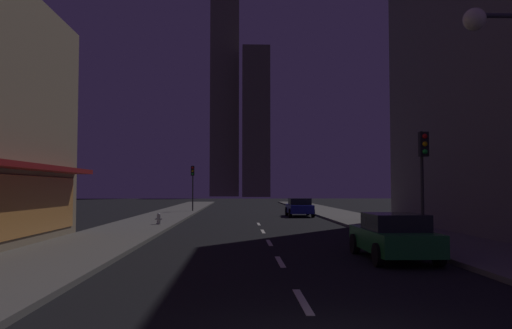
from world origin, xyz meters
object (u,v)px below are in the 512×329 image
object	(u,v)px
car_parked_near	(393,236)
fire_hydrant_far_left	(159,219)
street_lamp_right	(506,74)
car_parked_far	(299,207)
traffic_light_near_right	(423,162)
traffic_light_far_left	(193,178)

from	to	relation	value
car_parked_near	fire_hydrant_far_left	xyz separation A→B (m)	(-9.50, 13.42, -0.29)
car_parked_near	street_lamp_right	size ratio (longest dim) A/B	0.64
car_parked_near	car_parked_far	bearing A→B (deg)	90.00
car_parked_far	traffic_light_near_right	world-z (taller)	traffic_light_near_right
car_parked_near	traffic_light_near_right	bearing A→B (deg)	51.32
traffic_light_far_left	traffic_light_near_right	bearing A→B (deg)	-68.38
car_parked_near	traffic_light_far_left	xyz separation A→B (m)	(-9.10, 30.13, 2.45)
car_parked_far	street_lamp_right	xyz separation A→B (m)	(1.78, -27.12, 4.33)
fire_hydrant_far_left	traffic_light_near_right	size ratio (longest dim) A/B	0.16
traffic_light_far_left	car_parked_near	bearing A→B (deg)	-73.19
traffic_light_far_left	street_lamp_right	world-z (taller)	street_lamp_right
car_parked_near	traffic_light_near_right	distance (m)	3.91
fire_hydrant_far_left	traffic_light_far_left	bearing A→B (deg)	88.63
car_parked_near	traffic_light_far_left	size ratio (longest dim) A/B	1.01
car_parked_near	fire_hydrant_far_left	bearing A→B (deg)	125.30
fire_hydrant_far_left	car_parked_near	bearing A→B (deg)	-54.70
fire_hydrant_far_left	traffic_light_near_right	distance (m)	16.11
car_parked_far	traffic_light_far_left	size ratio (longest dim) A/B	1.01
traffic_light_far_left	street_lamp_right	xyz separation A→B (m)	(10.88, -33.62, 1.87)
traffic_light_far_left	street_lamp_right	size ratio (longest dim) A/B	0.64
fire_hydrant_far_left	traffic_light_near_right	xyz separation A→B (m)	(11.40, -11.04, 2.74)
car_parked_far	traffic_light_far_left	bearing A→B (deg)	144.47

